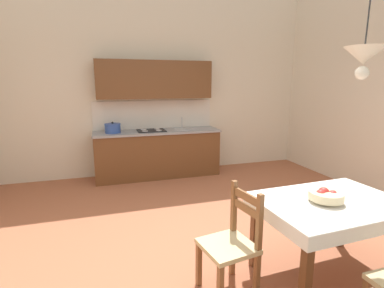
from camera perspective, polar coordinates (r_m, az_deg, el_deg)
The scene contains 7 objects.
ground_plane at distance 3.54m, azimuth 4.22°, elevation -19.58°, with size 6.65×6.57×0.10m, color #A86042.
wall_back at distance 5.96m, azimuth -6.53°, elevation 13.82°, with size 6.65×0.12×4.02m, color silver.
kitchen_cabinetry at distance 5.69m, azimuth -6.87°, elevation 2.24°, with size 2.37×0.63×2.20m.
dining_table at distance 3.02m, azimuth 25.21°, elevation -12.27°, with size 1.33×0.96×0.75m.
dining_chair_tv_side at distance 2.67m, azimuth 7.70°, elevation -18.63°, with size 0.48×0.48×0.93m.
fruit_bowl at distance 2.90m, azimuth 24.52°, elevation -9.07°, with size 0.30×0.30×0.12m.
pendant_lamp at distance 2.84m, azimuth 30.38°, elevation 14.44°, with size 0.32×0.32×0.80m.
Camera 1 is at (-1.13, -2.81, 1.79)m, focal length 27.47 mm.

